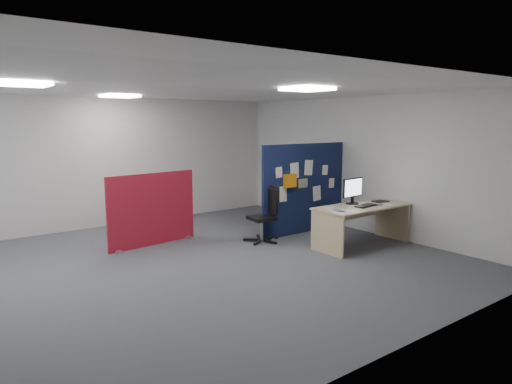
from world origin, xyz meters
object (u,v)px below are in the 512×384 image
main_desk (360,214)px  monitor_main (353,190)px  office_chair (267,211)px  red_divider (152,210)px  navy_divider (305,188)px

main_desk → monitor_main: bearing=95.0°
monitor_main → office_chair: bearing=131.5°
main_desk → office_chair: (-1.16, 1.22, 0.01)m
main_desk → red_divider: size_ratio=1.05×
navy_divider → main_desk: 1.37m
office_chair → navy_divider: bearing=11.6°
navy_divider → monitor_main: (0.10, -1.15, 0.10)m
monitor_main → red_divider: size_ratio=0.31×
main_desk → office_chair: bearing=133.6°
navy_divider → monitor_main: navy_divider is taller
monitor_main → navy_divider: bearing=88.8°
red_divider → navy_divider: bearing=-24.9°
navy_divider → main_desk: size_ratio=1.19×
monitor_main → red_divider: bearing=138.6°
red_divider → office_chair: size_ratio=1.72×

